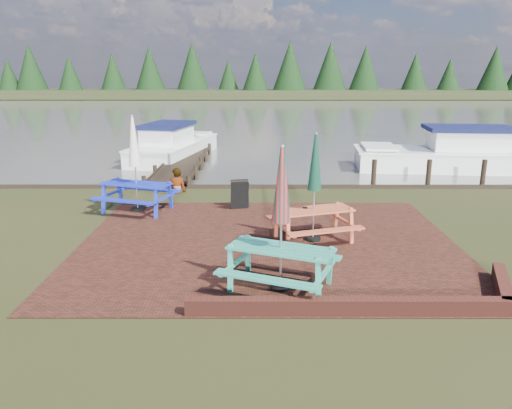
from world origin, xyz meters
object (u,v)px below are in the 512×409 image
Objects in this scene: chalkboard at (240,194)px; person at (176,168)px; boat_jetty at (173,147)px; jetty at (183,162)px; picnic_table_blue at (136,179)px; boat_near at (449,156)px; picnic_table_red at (314,204)px; picnic_table_teal at (281,241)px.

chalkboard is 3.03m from person.
jetty is at bearing -59.20° from boat_jetty.
person is at bearing -67.58° from boat_jetty.
jetty is at bearing 97.40° from chalkboard.
boat_near is at bearing 50.21° from picnic_table_blue.
picnic_table_blue is 0.39× the size of boat_jetty.
picnic_table_red is 12.16m from boat_near.
chalkboard is 7.67m from jetty.
picnic_table_red is 6.40m from person.
picnic_table_blue is 1.66× the size of person.
chalkboard is at bearing 133.58° from boat_near.
person is at bearing -84.33° from jetty.
jetty is 1.27× the size of boat_jetty.
picnic_table_blue is 7.48m from jetty.
person is (-11.11, -5.00, 0.42)m from boat_near.
boat_jetty is at bearing 108.46° from jetty.
person reaches higher than jetty.
picnic_table_red is 3.05× the size of chalkboard.
picnic_table_teal is 1.04× the size of picnic_table_red.
picnic_table_teal reaches higher than picnic_table_red.
picnic_table_red reaches higher than boat_near.
picnic_table_blue is at bearing -92.32° from jetty.
chalkboard is (-1.88, 2.88, -0.48)m from picnic_table_red.
jetty is at bearing -92.44° from person.
picnic_table_teal is 13.37m from jetty.
chalkboard is 11.35m from boat_near.
picnic_table_teal is 5.76m from chalkboard.
picnic_table_blue is at bearing 171.41° from chalkboard.
picnic_table_teal is at bearing 104.24° from person.
boat_near reaches higher than person.
jetty is 2.74m from boat_jetty.
boat_near is (11.92, 7.29, -0.55)m from picnic_table_blue.
jetty is at bearing 94.61° from boat_near.
chalkboard is at bearing 129.15° from person.
picnic_table_red is at bearing 121.63° from person.
picnic_table_blue is 0.35× the size of boat_near.
picnic_table_red is at bearing 94.02° from picnic_table_teal.
boat_near is at bearing -0.65° from jetty.
picnic_table_red is 5.56m from picnic_table_blue.
picnic_table_teal reaches higher than chalkboard.
chalkboard is 0.11× the size of boat_near.
picnic_table_teal reaches higher than jetty.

